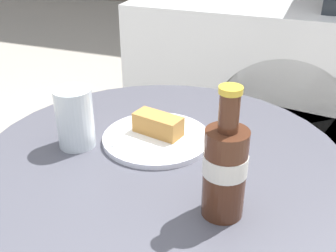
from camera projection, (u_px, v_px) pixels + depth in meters
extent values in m
cylinder|color=#333333|center=(162.00, 165.00, 0.89)|extent=(0.78, 0.78, 0.01)
cylinder|color=#4C4C56|center=(162.00, 159.00, 0.89)|extent=(0.77, 0.77, 0.02)
cylinder|color=#4C2819|center=(224.00, 174.00, 0.68)|extent=(0.07, 0.07, 0.16)
cylinder|color=silver|center=(225.00, 164.00, 0.67)|extent=(0.07, 0.07, 0.03)
cylinder|color=#4C2819|center=(229.00, 112.00, 0.63)|extent=(0.03, 0.03, 0.06)
cylinder|color=gold|center=(231.00, 90.00, 0.61)|extent=(0.04, 0.04, 0.01)
cylinder|color=black|center=(76.00, 124.00, 0.90)|extent=(0.07, 0.07, 0.10)
cylinder|color=silver|center=(75.00, 118.00, 0.89)|extent=(0.08, 0.08, 0.13)
cylinder|color=white|center=(157.00, 138.00, 0.93)|extent=(0.24, 0.24, 0.01)
cube|color=white|center=(157.00, 136.00, 0.93)|extent=(0.15, 0.15, 0.00)
cube|color=#B77F3D|center=(158.00, 124.00, 0.93)|extent=(0.12, 0.07, 0.04)
cylinder|color=black|center=(311.00, 29.00, 3.23)|extent=(0.62, 0.22, 0.62)
cylinder|color=black|center=(285.00, 118.00, 1.89)|extent=(0.62, 0.22, 0.62)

